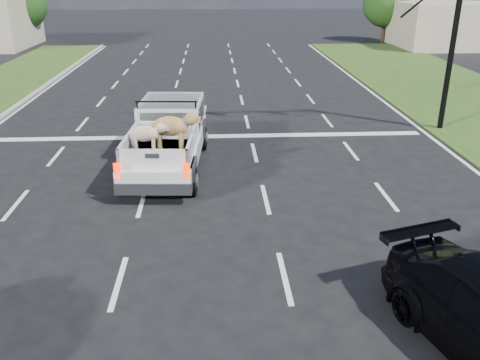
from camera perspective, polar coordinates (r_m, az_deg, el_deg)
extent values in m
plane|color=black|center=(10.95, -4.26, -11.14)|extent=(160.00, 160.00, 0.00)
cube|color=silver|center=(17.20, -21.72, 0.26)|extent=(0.12, 60.00, 0.01)
cube|color=silver|center=(16.41, -10.07, 0.52)|extent=(0.12, 60.00, 0.01)
cube|color=silver|center=(16.35, 2.19, 0.78)|extent=(0.12, 60.00, 0.01)
cube|color=silver|center=(17.02, 14.01, 0.99)|extent=(0.12, 60.00, 0.01)
cube|color=silver|center=(18.37, 24.67, 1.15)|extent=(0.15, 60.00, 0.01)
cube|color=silver|center=(20.05, -3.85, 4.91)|extent=(17.00, 0.45, 0.01)
cylinder|color=black|center=(21.86, 22.81, 14.13)|extent=(0.22, 0.22, 7.00)
cube|color=tan|center=(48.45, 24.46, 15.58)|extent=(12.00, 7.00, 3.60)
cylinder|color=#332114|center=(50.10, -22.92, 15.14)|extent=(0.44, 0.44, 2.16)
sphere|color=#143A10|center=(49.93, -23.32, 17.65)|extent=(4.20, 4.20, 4.20)
cylinder|color=#332114|center=(49.91, 15.86, 16.00)|extent=(0.44, 0.44, 2.16)
sphere|color=#143A10|center=(49.74, 16.15, 18.53)|extent=(4.20, 4.20, 4.20)
cylinder|color=#332114|center=(52.97, 24.39, 15.23)|extent=(0.44, 0.44, 2.16)
sphere|color=#143A10|center=(52.81, 24.79, 17.60)|extent=(4.20, 4.20, 4.20)
cylinder|color=black|center=(15.01, -12.80, -0.13)|extent=(0.36, 0.85, 0.84)
cylinder|color=black|center=(14.69, -5.51, -0.15)|extent=(0.36, 0.85, 0.84)
cylinder|color=black|center=(18.76, -10.15, 4.67)|extent=(0.36, 0.85, 0.84)
cylinder|color=black|center=(18.50, -4.29, 4.71)|extent=(0.36, 0.85, 0.84)
cube|color=silver|center=(16.65, -8.14, 3.61)|extent=(2.45, 5.95, 0.57)
cube|color=silver|center=(17.73, -7.66, 7.38)|extent=(2.18, 2.65, 0.95)
cube|color=black|center=(16.53, -8.23, 6.35)|extent=(1.70, 0.14, 0.68)
cylinder|color=black|center=(16.50, -8.29, 8.70)|extent=(1.98, 0.18, 0.06)
cube|color=black|center=(15.36, -8.86, 2.94)|extent=(2.13, 2.92, 0.07)
cube|color=silver|center=(15.43, -12.37, 4.03)|extent=(0.26, 2.81, 0.57)
cube|color=silver|center=(15.13, -5.43, 4.09)|extent=(0.26, 2.81, 0.57)
cube|color=silver|center=(13.99, -9.78, 2.30)|extent=(1.96, 0.21, 0.57)
cube|color=red|center=(14.06, -13.62, 0.99)|extent=(0.18, 0.08, 0.44)
cube|color=red|center=(13.73, -6.02, 0.99)|extent=(0.18, 0.08, 0.44)
cube|color=black|center=(14.13, -9.68, -0.85)|extent=(2.13, 0.46, 0.33)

